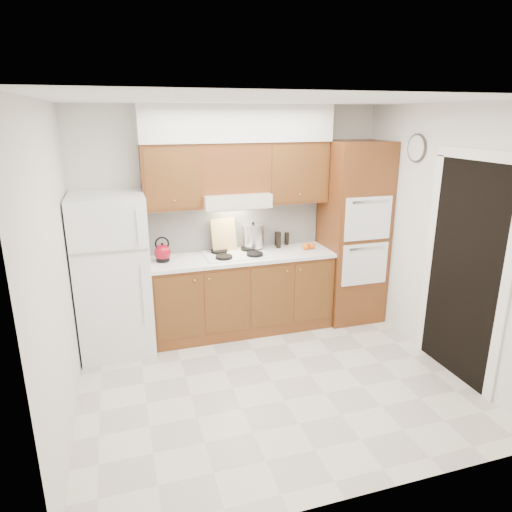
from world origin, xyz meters
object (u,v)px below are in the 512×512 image
Objects in this scene: kettle at (163,253)px; oven_cabinet at (353,233)px; stock_pot at (253,236)px; fridge at (113,275)px.

oven_cabinet is at bearing -0.44° from kettle.
kettle is 1.11m from stock_pot.
oven_cabinet is 8.24× the size of stock_pot.
kettle is (0.54, 0.07, 0.18)m from fridge.
fridge is 0.57m from kettle.
stock_pot is (1.63, 0.24, 0.24)m from fridge.
oven_cabinet is 1.23m from stock_pot.
oven_cabinet reaches higher than fridge.
fridge is 1.67m from stock_pot.
stock_pot is at bearing 170.39° from oven_cabinet.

